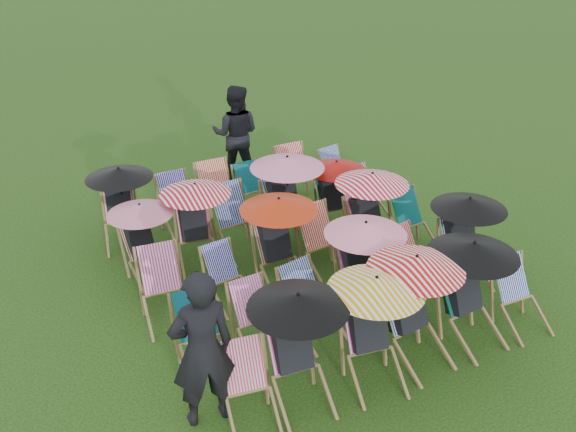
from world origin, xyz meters
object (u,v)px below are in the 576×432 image
deckchair_5 (522,297)px  deckchair_29 (340,173)px  person_rear (236,134)px  person_left (202,350)px  deckchair_0 (250,390)px

deckchair_5 → deckchair_29: size_ratio=1.04×
deckchair_29 → person_rear: bearing=124.9°
person_rear → deckchair_5: bearing=136.3°
deckchair_5 → person_left: bearing=178.4°
deckchair_0 → person_left: 0.73m
deckchair_5 → deckchair_0: bearing=-178.4°
person_rear → deckchair_29: bearing=167.7°
person_left → person_rear: bearing=-112.0°
deckchair_5 → person_rear: person_rear is taller
deckchair_0 → person_rear: bearing=76.4°
deckchair_5 → person_left: (-4.34, 0.38, 0.52)m
deckchair_29 → person_left: size_ratio=0.44×
person_left → person_rear: person_rear is taller
deckchair_5 → deckchair_29: 4.62m
deckchair_29 → person_left: bearing=-145.7°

